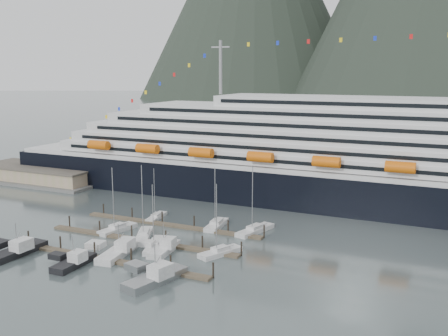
{
  "coord_description": "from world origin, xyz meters",
  "views": [
    {
      "loc": [
        59.22,
        -89.8,
        37.27
      ],
      "look_at": [
        6.65,
        22.0,
        14.32
      ],
      "focal_mm": 42.0,
      "sensor_mm": 36.0,
      "label": 1
    }
  ],
  "objects_px": {
    "sailboat_g": "(255,230)",
    "sailboat_a": "(118,229)",
    "cruise_ship": "(350,163)",
    "sailboat_e": "(156,217)",
    "sailboat_f": "(216,225)",
    "sailboat_d": "(155,246)",
    "trawler_a": "(17,250)",
    "warehouse": "(41,175)",
    "trawler_b": "(73,262)",
    "trawler_c": "(118,250)",
    "sailboat_h": "(220,253)",
    "sailboat_b": "(144,235)",
    "trawler_d": "(155,277)",
    "trawler_e": "(163,248)"
  },
  "relations": [
    {
      "from": "sailboat_g",
      "to": "trawler_c",
      "type": "relative_size",
      "value": 1.15
    },
    {
      "from": "sailboat_b",
      "to": "sailboat_e",
      "type": "xyz_separation_m",
      "value": [
        -5.65,
        14.07,
        -0.05
      ]
    },
    {
      "from": "sailboat_g",
      "to": "trawler_c",
      "type": "distance_m",
      "value": 32.7
    },
    {
      "from": "sailboat_b",
      "to": "warehouse",
      "type": "bearing_deg",
      "value": 36.25
    },
    {
      "from": "sailboat_a",
      "to": "sailboat_d",
      "type": "xyz_separation_m",
      "value": [
        14.33,
        -6.14,
        -0.03
      ]
    },
    {
      "from": "sailboat_g",
      "to": "sailboat_h",
      "type": "distance_m",
      "value": 17.19
    },
    {
      "from": "sailboat_b",
      "to": "trawler_a",
      "type": "xyz_separation_m",
      "value": [
        -17.21,
        -20.92,
        0.47
      ]
    },
    {
      "from": "sailboat_f",
      "to": "sailboat_h",
      "type": "distance_m",
      "value": 19.5
    },
    {
      "from": "sailboat_g",
      "to": "sailboat_e",
      "type": "bearing_deg",
      "value": 104.09
    },
    {
      "from": "sailboat_h",
      "to": "trawler_e",
      "type": "xyz_separation_m",
      "value": [
        -11.5,
        -3.59,
        0.42
      ]
    },
    {
      "from": "warehouse",
      "to": "sailboat_f",
      "type": "distance_m",
      "value": 80.66
    },
    {
      "from": "trawler_d",
      "to": "trawler_e",
      "type": "distance_m",
      "value": 15.83
    },
    {
      "from": "sailboat_h",
      "to": "warehouse",
      "type": "bearing_deg",
      "value": 90.02
    },
    {
      "from": "trawler_c",
      "to": "trawler_b",
      "type": "bearing_deg",
      "value": 147.08
    },
    {
      "from": "sailboat_h",
      "to": "cruise_ship",
      "type": "bearing_deg",
      "value": 8.05
    },
    {
      "from": "sailboat_e",
      "to": "trawler_e",
      "type": "bearing_deg",
      "value": -153.38
    },
    {
      "from": "sailboat_f",
      "to": "cruise_ship",
      "type": "bearing_deg",
      "value": -41.86
    },
    {
      "from": "trawler_b",
      "to": "trawler_c",
      "type": "bearing_deg",
      "value": -25.5
    },
    {
      "from": "sailboat_b",
      "to": "trawler_e",
      "type": "distance_m",
      "value": 11.41
    },
    {
      "from": "sailboat_d",
      "to": "trawler_e",
      "type": "xyz_separation_m",
      "value": [
        3.07,
        -1.61,
        0.44
      ]
    },
    {
      "from": "sailboat_h",
      "to": "trawler_e",
      "type": "bearing_deg",
      "value": 131.66
    },
    {
      "from": "sailboat_f",
      "to": "sailboat_d",
      "type": "bearing_deg",
      "value": 157.59
    },
    {
      "from": "trawler_a",
      "to": "sailboat_g",
      "type": "bearing_deg",
      "value": -46.67
    },
    {
      "from": "cruise_ship",
      "to": "trawler_a",
      "type": "height_order",
      "value": "cruise_ship"
    },
    {
      "from": "sailboat_g",
      "to": "trawler_d",
      "type": "relative_size",
      "value": 1.21
    },
    {
      "from": "sailboat_g",
      "to": "sailboat_a",
      "type": "bearing_deg",
      "value": 127.74
    },
    {
      "from": "warehouse",
      "to": "trawler_e",
      "type": "relative_size",
      "value": 4.29
    },
    {
      "from": "sailboat_f",
      "to": "trawler_c",
      "type": "distance_m",
      "value": 27.75
    },
    {
      "from": "cruise_ship",
      "to": "sailboat_e",
      "type": "xyz_separation_m",
      "value": [
        -41.59,
        -34.95,
        -11.63
      ]
    },
    {
      "from": "warehouse",
      "to": "sailboat_g",
      "type": "bearing_deg",
      "value": -14.1
    },
    {
      "from": "sailboat_g",
      "to": "sailboat_h",
      "type": "relative_size",
      "value": 1.07
    },
    {
      "from": "sailboat_h",
      "to": "trawler_d",
      "type": "bearing_deg",
      "value": -169.84
    },
    {
      "from": "trawler_b",
      "to": "trawler_d",
      "type": "distance_m",
      "value": 18.63
    },
    {
      "from": "sailboat_a",
      "to": "sailboat_e",
      "type": "bearing_deg",
      "value": -1.16
    },
    {
      "from": "cruise_ship",
      "to": "sailboat_h",
      "type": "bearing_deg",
      "value": -106.26
    },
    {
      "from": "warehouse",
      "to": "sailboat_e",
      "type": "xyz_separation_m",
      "value": [
        60.44,
        -22.01,
        -1.84
      ]
    },
    {
      "from": "trawler_a",
      "to": "sailboat_d",
      "type": "bearing_deg",
      "value": -54.62
    },
    {
      "from": "sailboat_a",
      "to": "sailboat_g",
      "type": "height_order",
      "value": "sailboat_g"
    },
    {
      "from": "cruise_ship",
      "to": "sailboat_e",
      "type": "height_order",
      "value": "cruise_ship"
    },
    {
      "from": "trawler_c",
      "to": "trawler_e",
      "type": "height_order",
      "value": "trawler_c"
    },
    {
      "from": "sailboat_e",
      "to": "sailboat_h",
      "type": "height_order",
      "value": "sailboat_h"
    },
    {
      "from": "warehouse",
      "to": "trawler_a",
      "type": "bearing_deg",
      "value": -49.38
    },
    {
      "from": "sailboat_b",
      "to": "sailboat_e",
      "type": "bearing_deg",
      "value": -3.24
    },
    {
      "from": "trawler_a",
      "to": "warehouse",
      "type": "bearing_deg",
      "value": 41.88
    },
    {
      "from": "sailboat_h",
      "to": "trawler_a",
      "type": "bearing_deg",
      "value": 139.46
    },
    {
      "from": "cruise_ship",
      "to": "sailboat_b",
      "type": "distance_m",
      "value": 61.87
    },
    {
      "from": "trawler_a",
      "to": "trawler_b",
      "type": "xyz_separation_m",
      "value": [
        14.83,
        -0.01,
        -0.07
      ]
    },
    {
      "from": "sailboat_e",
      "to": "sailboat_h",
      "type": "distance_m",
      "value": 31.48
    },
    {
      "from": "sailboat_a",
      "to": "trawler_d",
      "type": "distance_m",
      "value": 32.83
    },
    {
      "from": "sailboat_d",
      "to": "sailboat_g",
      "type": "relative_size",
      "value": 0.88
    }
  ]
}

